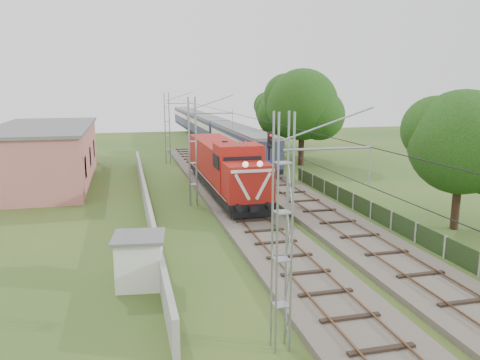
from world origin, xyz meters
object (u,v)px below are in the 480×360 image
object	(u,v)px
signal_post	(270,154)
relay_hut	(140,260)
coach_rake	(207,126)
locomotive	(224,166)

from	to	relation	value
signal_post	relay_hut	bearing A→B (deg)	-127.73
coach_rake	relay_hut	size ratio (longest dim) A/B	26.48
coach_rake	signal_post	world-z (taller)	signal_post
locomotive	relay_hut	size ratio (longest dim) A/B	7.26
signal_post	relay_hut	world-z (taller)	signal_post
coach_rake	signal_post	size ratio (longest dim) A/B	12.23
signal_post	relay_hut	distance (m)	16.78
locomotive	coach_rake	bearing A→B (deg)	82.25
locomotive	coach_rake	size ratio (longest dim) A/B	0.27
coach_rake	relay_hut	world-z (taller)	coach_rake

